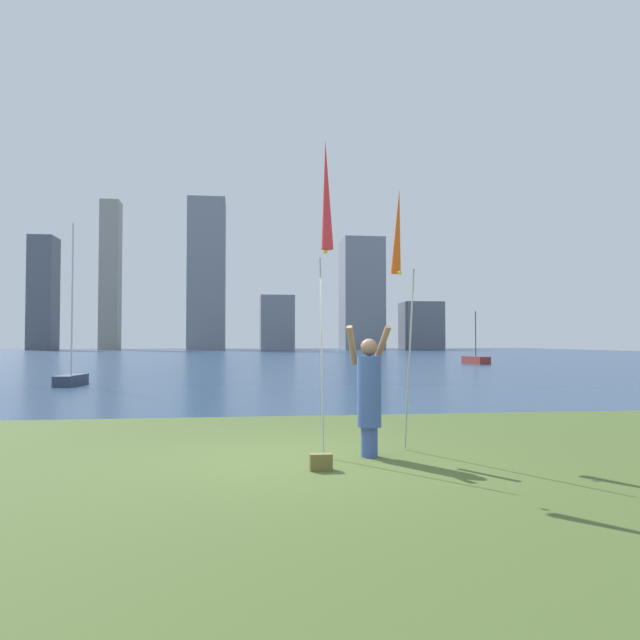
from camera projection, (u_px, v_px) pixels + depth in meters
name	position (u px, v px, depth m)	size (l,w,h in m)	color
ground	(247.00, 358.00, 58.86)	(120.00, 138.00, 0.12)	#475B28
person	(369.00, 392.00, 8.54)	(0.67, 0.49, 1.82)	#3F59A5
kite_flag_left	(326.00, 200.00, 8.31)	(0.16, 0.83, 4.35)	#B2B2B7
kite_flag_right	(398.00, 237.00, 9.49)	(0.16, 1.09, 3.92)	#B2B2B7
bag	(321.00, 462.00, 7.63)	(0.28, 0.14, 0.20)	olive
sailboat_4	(71.00, 377.00, 22.09)	(0.77, 2.08, 5.87)	#333D51
sailboat_5	(476.00, 360.00, 42.82)	(1.28, 2.53, 3.65)	maroon
skyline_tower_0	(43.00, 293.00, 105.85)	(4.04, 5.51, 19.48)	#565B66
skyline_tower_1	(110.00, 275.00, 108.07)	(3.18, 4.15, 26.13)	gray
skyline_tower_2	(207.00, 275.00, 108.86)	(6.43, 7.88, 26.39)	gray
skyline_tower_3	(277.00, 323.00, 110.59)	(5.90, 7.91, 9.57)	gray
skyline_tower_4	(362.00, 294.00, 113.96)	(7.40, 7.68, 20.39)	gray
skyline_tower_5	(421.00, 326.00, 114.68)	(6.95, 7.02, 8.72)	slate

